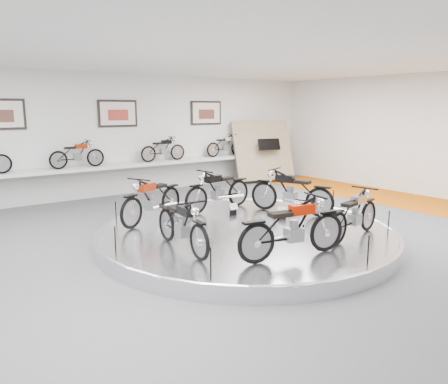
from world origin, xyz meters
TOP-DOWN VIEW (x-y plane):
  - floor at (0.00, 0.00)m, footprint 16.00×16.00m
  - ceiling at (0.00, 0.00)m, footprint 16.00×16.00m
  - wall_back at (0.00, 7.00)m, footprint 16.00×0.00m
  - orange_carpet_strip at (6.80, 0.00)m, footprint 2.40×12.60m
  - dado_band at (0.00, 6.98)m, footprint 15.68×0.04m
  - display_platform at (0.00, 0.30)m, footprint 6.40×6.40m
  - platform_rim at (0.00, 0.30)m, footprint 6.40×6.40m
  - shelf at (0.00, 6.70)m, footprint 11.00×0.55m
  - poster_left at (-3.50, 6.96)m, footprint 1.35×0.06m
  - poster_center at (0.00, 6.96)m, footprint 1.35×0.06m
  - poster_right at (3.50, 6.96)m, footprint 1.35×0.06m
  - display_panel at (5.60, 6.10)m, footprint 2.56×1.52m
  - shelf_bike_b at (-1.50, 6.70)m, footprint 1.22×0.43m
  - shelf_bike_c at (1.50, 6.70)m, footprint 1.22×0.43m
  - shelf_bike_d at (4.20, 6.70)m, footprint 1.22×0.43m
  - bike_a at (1.77, 0.71)m, footprint 1.29×1.98m
  - bike_b at (0.53, 2.06)m, footprint 1.87×0.83m
  - bike_c at (-1.36, 2.03)m, footprint 1.91×1.33m
  - bike_d at (-1.89, -0.16)m, footprint 0.73×1.72m
  - bike_e at (-0.55, -1.65)m, footprint 1.93×0.96m
  - bike_f at (1.30, -1.52)m, footprint 1.75×0.90m

SIDE VIEW (x-z plane):
  - floor at x=0.00m, z-range 0.00..0.00m
  - orange_carpet_strip at x=6.80m, z-range 0.00..0.01m
  - display_platform at x=0.00m, z-range 0.00..0.30m
  - platform_rim at x=0.00m, z-range 0.22..0.32m
  - dado_band at x=0.00m, z-range 0.00..1.10m
  - bike_f at x=1.30m, z-range 0.30..1.28m
  - bike_d at x=-1.89m, z-range 0.30..1.29m
  - bike_c at x=-1.36m, z-range 0.30..1.36m
  - bike_b at x=0.53m, z-range 0.30..1.36m
  - bike_e at x=-0.55m, z-range 0.30..1.38m
  - bike_a at x=1.77m, z-range 0.30..1.40m
  - shelf at x=0.00m, z-range 0.95..1.05m
  - display_panel at x=5.60m, z-range 0.10..2.40m
  - shelf_bike_b at x=-1.50m, z-range 1.05..1.78m
  - shelf_bike_c at x=1.50m, z-range 1.05..1.78m
  - shelf_bike_d at x=4.20m, z-range 1.05..1.78m
  - wall_back at x=0.00m, z-range -6.00..10.00m
  - poster_left at x=-3.50m, z-range 2.26..3.14m
  - poster_center at x=0.00m, z-range 2.26..3.14m
  - poster_right at x=3.50m, z-range 2.26..3.14m
  - ceiling at x=0.00m, z-range 4.00..4.00m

